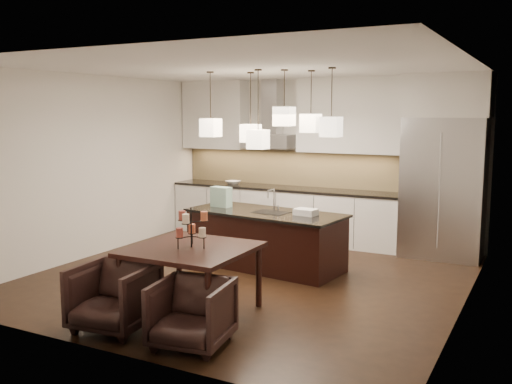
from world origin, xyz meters
The scene contains 37 objects.
floor centered at (0.00, 0.00, -0.01)m, with size 5.50×5.50×0.02m, color black.
ceiling centered at (0.00, 0.00, 2.81)m, with size 5.50×5.50×0.02m, color white.
wall_back centered at (0.00, 2.76, 1.40)m, with size 5.50×0.02×2.80m, color silver.
wall_front centered at (0.00, -2.76, 1.40)m, with size 5.50×0.02×2.80m, color silver.
wall_left centered at (-2.76, 0.00, 1.40)m, with size 0.02×5.50×2.80m, color silver.
wall_right centered at (2.76, 0.00, 1.40)m, with size 0.02×5.50×2.80m, color silver.
refrigerator centered at (2.10, 2.38, 1.07)m, with size 1.20×0.72×2.15m, color #B7B7BA.
fridge_panel centered at (2.10, 2.38, 2.47)m, with size 1.26×0.72×0.65m, color silver.
lower_cabinets centered at (-0.62, 2.43, 0.44)m, with size 4.21×0.62×0.88m, color silver.
countertop centered at (-0.62, 2.43, 0.90)m, with size 4.21×0.66×0.04m, color black.
backsplash centered at (-0.62, 2.73, 1.24)m, with size 4.21×0.02×0.63m, color tan.
upper_cab_left centered at (-2.10, 2.57, 2.17)m, with size 1.25×0.35×1.25m, color silver.
upper_cab_right centered at (0.55, 2.57, 2.17)m, with size 1.86×0.35×1.25m, color silver.
hood_canopy centered at (-0.93, 2.48, 1.72)m, with size 0.90×0.52×0.24m, color #B7B7BA.
hood_chimney centered at (-0.93, 2.59, 2.32)m, with size 0.30×0.28×0.96m, color #B7B7BA.
fruit_bowl centered at (-1.62, 2.38, 0.95)m, with size 0.26×0.26×0.06m, color silver.
island_body centered at (-0.05, 0.58, 0.39)m, with size 2.21×0.89×0.78m, color black.
island_top centered at (-0.05, 0.58, 0.80)m, with size 2.29×0.96×0.04m, color black.
faucet centered at (0.05, 0.66, 0.98)m, with size 0.09×0.21×0.34m, color silver, non-canonical shape.
tote_bag centered at (-0.83, 0.65, 0.97)m, with size 0.30×0.16×0.30m, color #226B4E.
food_container centered at (0.58, 0.59, 0.86)m, with size 0.30×0.21×0.09m, color silver.
dining_table centered at (0.10, -1.52, 0.38)m, with size 1.26×1.26×0.76m, color black, non-canonical shape.
candelabra centered at (0.10, -1.52, 0.98)m, with size 0.36×0.36×0.44m, color black, non-canonical shape.
candle_a centered at (0.24, -1.52, 0.94)m, with size 0.08×0.08×0.10m, color beige.
candle_b centered at (0.03, -1.40, 0.94)m, with size 0.08×0.08×0.10m, color #C6603D.
candle_c centered at (0.03, -1.64, 0.94)m, with size 0.08×0.08×0.10m, color #9E4034.
candle_d centered at (0.21, -1.43, 1.10)m, with size 0.08×0.08×0.10m, color #C6603D.
candle_e centered at (-0.03, -1.50, 1.10)m, with size 0.08×0.08×0.10m, color #9E4034.
candle_f centered at (0.12, -1.65, 1.10)m, with size 0.08×0.08×0.10m, color beige.
armchair_left centered at (-0.35, -2.29, 0.35)m, with size 0.74×0.76×0.70m, color black.
armchair_right centered at (0.60, -2.27, 0.32)m, with size 0.69×0.71×0.65m, color black.
pendant_a centered at (-0.82, 0.36, 2.01)m, with size 0.24×0.24×0.26m, color beige.
pendant_b centered at (-0.36, 0.72, 1.92)m, with size 0.24×0.24×0.26m, color beige.
pendant_c centered at (0.28, 0.48, 2.17)m, with size 0.24×0.24×0.26m, color beige.
pendant_d centered at (0.55, 0.79, 2.08)m, with size 0.24×0.24×0.26m, color beige.
pendant_e centered at (0.98, 0.43, 2.04)m, with size 0.24×0.24×0.26m, color beige.
pendant_f centered at (-0.02, 0.29, 1.86)m, with size 0.24×0.24×0.26m, color beige.
Camera 1 is at (3.57, -6.61, 2.23)m, focal length 40.00 mm.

